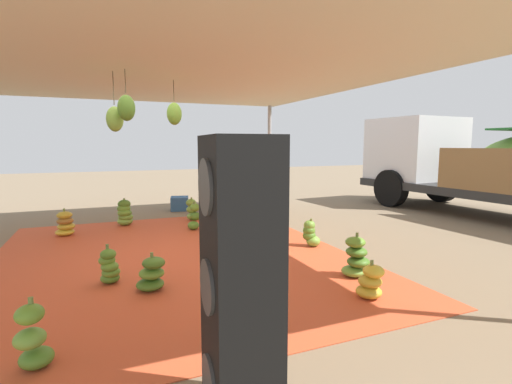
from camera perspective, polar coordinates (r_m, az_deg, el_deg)
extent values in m
plane|color=#7F6B51|center=(7.01, 12.76, -6.79)|extent=(40.00, 40.00, 0.00)
cube|color=#D1512D|center=(5.87, -12.34, -9.48)|extent=(6.09, 5.04, 0.01)
cylinder|color=#9EA0A5|center=(10.27, 2.05, 5.40)|extent=(0.10, 0.10, 2.71)
cube|color=beige|center=(5.73, -13.10, 17.73)|extent=(8.00, 7.00, 0.06)
cylinder|color=#4C422D|center=(5.70, -19.21, 15.59)|extent=(0.01, 0.01, 0.33)
ellipsoid|color=#477523|center=(5.66, -19.05, 11.95)|extent=(0.24, 0.24, 0.36)
cylinder|color=#4C422D|center=(6.42, -12.37, 14.79)|extent=(0.01, 0.01, 0.34)
ellipsoid|color=#60932D|center=(6.38, -12.28, 11.51)|extent=(0.24, 0.24, 0.36)
cylinder|color=#4C422D|center=(5.90, -20.80, 14.52)|extent=(0.01, 0.01, 0.47)
ellipsoid|color=#75A83D|center=(5.86, -20.61, 10.31)|extent=(0.24, 0.24, 0.36)
ellipsoid|color=#518428|center=(7.05, 2.93, -5.74)|extent=(0.37, 0.37, 0.17)
ellipsoid|color=#6B9E38|center=(7.02, 2.96, -4.94)|extent=(0.35, 0.35, 0.17)
ellipsoid|color=#477523|center=(6.98, 3.21, -4.14)|extent=(0.27, 0.27, 0.17)
ellipsoid|color=#75A83D|center=(7.01, 3.22, -3.23)|extent=(0.30, 0.30, 0.17)
cylinder|color=olive|center=(6.97, 3.21, -2.78)|extent=(0.04, 0.04, 0.12)
ellipsoid|color=gold|center=(7.80, -26.98, -5.42)|extent=(0.46, 0.46, 0.13)
ellipsoid|color=gold|center=(7.76, -26.82, -4.66)|extent=(0.43, 0.43, 0.13)
ellipsoid|color=#996628|center=(7.72, -26.96, -3.91)|extent=(0.36, 0.36, 0.13)
ellipsoid|color=gold|center=(7.70, -27.04, -3.13)|extent=(0.35, 0.35, 0.13)
cylinder|color=olive|center=(7.71, -27.07, -2.67)|extent=(0.04, 0.04, 0.12)
ellipsoid|color=#518428|center=(7.52, -9.47, -5.02)|extent=(0.23, 0.23, 0.17)
ellipsoid|color=#477523|center=(7.54, -9.18, -3.64)|extent=(0.26, 0.26, 0.17)
ellipsoid|color=#60932D|center=(7.51, -9.28, -2.34)|extent=(0.19, 0.19, 0.17)
cylinder|color=olive|center=(7.47, -9.35, -1.92)|extent=(0.04, 0.04, 0.12)
ellipsoid|color=#75A83D|center=(8.28, -19.24, -4.17)|extent=(0.40, 0.40, 0.18)
ellipsoid|color=#6B9E38|center=(8.25, -19.15, -3.57)|extent=(0.39, 0.39, 0.18)
ellipsoid|color=#60932D|center=(8.21, -19.29, -2.99)|extent=(0.35, 0.35, 0.18)
ellipsoid|color=#60932D|center=(8.22, -19.41, -2.35)|extent=(0.31, 0.31, 0.18)
ellipsoid|color=#477523|center=(8.21, -19.35, -1.73)|extent=(0.34, 0.34, 0.18)
cylinder|color=olive|center=(8.19, -19.35, -1.33)|extent=(0.04, 0.04, 0.12)
ellipsoid|color=#518428|center=(3.50, -30.31, -20.86)|extent=(0.31, 0.31, 0.14)
ellipsoid|color=#6B9E38|center=(3.38, -31.08, -18.50)|extent=(0.31, 0.31, 0.14)
ellipsoid|color=#60932D|center=(3.32, -31.12, -15.58)|extent=(0.20, 0.20, 0.14)
cylinder|color=olive|center=(3.31, -30.94, -14.51)|extent=(0.04, 0.04, 0.12)
ellipsoid|color=#518428|center=(4.98, -21.24, -12.03)|extent=(0.30, 0.30, 0.13)
ellipsoid|color=#60932D|center=(4.94, -21.13, -11.27)|extent=(0.30, 0.30, 0.13)
ellipsoid|color=#60932D|center=(4.90, -21.30, -10.50)|extent=(0.26, 0.26, 0.13)
ellipsoid|color=#60932D|center=(4.90, -21.66, -9.57)|extent=(0.27, 0.27, 0.13)
ellipsoid|color=#518428|center=(4.86, -21.51, -8.78)|extent=(0.24, 0.24, 0.13)
cylinder|color=olive|center=(4.86, -21.61, -8.06)|extent=(0.04, 0.04, 0.12)
ellipsoid|color=#75A83D|center=(8.48, -9.52, -3.64)|extent=(0.38, 0.38, 0.17)
ellipsoid|color=#75A83D|center=(8.49, -9.69, -2.60)|extent=(0.31, 0.31, 0.17)
ellipsoid|color=#75A83D|center=(8.46, -9.84, -1.60)|extent=(0.26, 0.26, 0.17)
cylinder|color=olive|center=(8.43, -9.74, -1.21)|extent=(0.04, 0.04, 0.12)
ellipsoid|color=#75A83D|center=(6.30, 8.66, -7.36)|extent=(0.30, 0.30, 0.18)
ellipsoid|color=#518428|center=(6.30, 8.06, -6.57)|extent=(0.23, 0.23, 0.18)
ellipsoid|color=#518428|center=(6.28, 8.04, -5.81)|extent=(0.26, 0.26, 0.18)
ellipsoid|color=#6B9E38|center=(6.27, 8.10, -5.04)|extent=(0.20, 0.20, 0.18)
cylinder|color=olive|center=(6.24, 8.36, -4.54)|extent=(0.04, 0.04, 0.12)
ellipsoid|color=gold|center=(4.42, 16.72, -14.24)|extent=(0.36, 0.36, 0.14)
ellipsoid|color=gold|center=(4.38, 16.89, -12.81)|extent=(0.26, 0.26, 0.14)
ellipsoid|color=gold|center=(4.32, 17.40, -11.41)|extent=(0.28, 0.28, 0.14)
cylinder|color=olive|center=(4.31, 17.15, -10.63)|extent=(0.04, 0.04, 0.12)
ellipsoid|color=#6B9E38|center=(5.04, 14.55, -11.51)|extent=(0.43, 0.43, 0.13)
ellipsoid|color=#477523|center=(4.99, 15.26, -10.18)|extent=(0.40, 0.40, 0.13)
ellipsoid|color=#477523|center=(4.96, 14.99, -8.76)|extent=(0.33, 0.33, 0.13)
ellipsoid|color=#60932D|center=(4.92, 14.83, -7.36)|extent=(0.31, 0.31, 0.13)
cylinder|color=olive|center=(4.91, 15.06, -6.66)|extent=(0.04, 0.04, 0.12)
ellipsoid|color=#477523|center=(4.62, -15.74, -13.30)|extent=(0.32, 0.32, 0.13)
ellipsoid|color=#60932D|center=(4.58, -15.55, -11.75)|extent=(0.31, 0.31, 0.13)
ellipsoid|color=#477523|center=(4.51, -15.26, -10.32)|extent=(0.36, 0.36, 0.13)
cylinder|color=olive|center=(4.50, -15.51, -9.56)|extent=(0.04, 0.04, 0.12)
cube|color=#2D2D2D|center=(10.18, 33.29, -0.04)|extent=(7.05, 2.61, 0.20)
cube|color=silver|center=(11.60, 22.97, 6.01)|extent=(2.06, 2.14, 1.70)
cube|color=#232D38|center=(12.27, 19.58, 7.79)|extent=(0.13, 1.76, 0.75)
cylinder|color=black|center=(10.83, 19.75, 0.55)|extent=(1.01, 0.34, 1.00)
cylinder|color=black|center=(12.34, 26.29, 0.99)|extent=(1.01, 0.34, 1.00)
cube|color=black|center=(2.52, -2.25, -25.90)|extent=(0.52, 0.41, 0.59)
cylinder|color=#383838|center=(2.47, -7.20, -26.72)|extent=(0.32, 0.04, 0.32)
cube|color=black|center=(2.25, -2.33, -13.47)|extent=(0.52, 0.41, 0.57)
cylinder|color=#383838|center=(2.20, -7.44, -14.08)|extent=(0.32, 0.04, 0.32)
cube|color=black|center=(2.12, -2.40, 0.97)|extent=(0.52, 0.41, 0.57)
cylinder|color=#383838|center=(2.06, -7.70, 0.73)|extent=(0.32, 0.04, 0.32)
cube|color=#335B8E|center=(9.85, -11.49, -1.72)|extent=(0.56, 0.53, 0.34)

